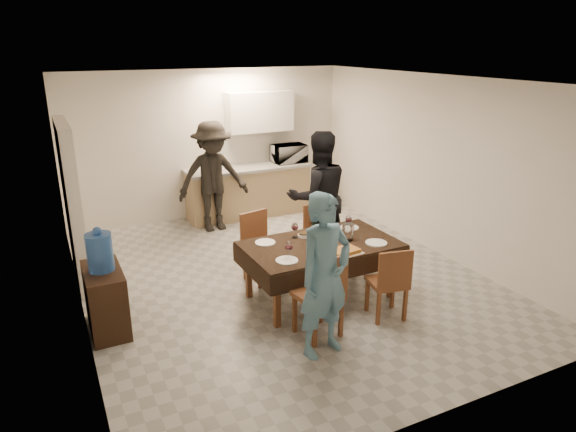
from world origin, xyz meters
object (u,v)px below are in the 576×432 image
microwave (289,153)px  person_far (318,197)px  person_near (325,276)px  water_jug (100,252)px  person_kitchen (213,177)px  wine_bottle (315,229)px  savoury_tart (344,251)px  console (106,300)px  water_pitcher (348,232)px  dining_table (321,246)px

microwave → person_far: (-0.67, -2.31, -0.13)m
person_near → person_far: 2.37m
water_jug → microwave: (3.70, 3.00, 0.15)m
microwave → person_kitchen: bearing=15.5°
wine_bottle → person_far: (0.60, 1.00, 0.05)m
savoury_tart → microwave: microwave is taller
console → person_near: (1.93, -1.41, 0.49)m
console → water_jug: 0.56m
console → microwave: bearing=39.0°
water_jug → person_kitchen: 3.29m
water_jug → person_near: 2.39m
wine_bottle → water_pitcher: wine_bottle is taller
person_near → person_kitchen: 3.96m
person_far → person_kitchen: (-0.95, 1.86, -0.03)m
dining_table → person_near: (-0.55, -1.05, 0.16)m
dining_table → console: dining_table is taller
person_kitchen → dining_table: bearing=-82.2°
wine_bottle → person_kitchen: person_kitchen is taller
dining_table → person_far: bearing=61.4°
water_pitcher → savoury_tart: bearing=-127.1°
console → person_far: bearing=12.9°
wine_bottle → savoury_tart: size_ratio=0.91×
person_near → console: bearing=132.0°
microwave → dining_table: bearing=70.0°
person_far → person_kitchen: person_far is taller
console → dining_table: bearing=-8.2°
savoury_tart → person_near: size_ratio=0.22×
console → water_jug: water_jug is taller
water_pitcher → savoury_tart: water_pitcher is taller
microwave → person_near: (-1.77, -4.41, -0.23)m
dining_table → person_far: (0.55, 1.05, 0.26)m
person_far → console: bearing=21.9°
console → savoury_tart: savoury_tart is taller
dining_table → water_pitcher: water_pitcher is taller
console → water_pitcher: 2.90m
savoury_tart → microwave: size_ratio=0.63×
console → person_kitchen: size_ratio=0.42×
savoury_tart → person_near: (-0.65, -0.67, 0.11)m
console → person_far: 3.16m
microwave → savoury_tart: bearing=73.3°
person_kitchen → wine_bottle: bearing=-83.0°
console → microwave: (3.70, 3.00, 0.72)m
dining_table → wine_bottle: (-0.05, 0.05, 0.20)m
water_pitcher → person_near: bearing=-132.0°
console → person_kitchen: person_kitchen is taller
water_pitcher → console: bearing=171.8°
water_jug → console: bearing=90.0°
person_near → person_far: (1.10, 2.10, 0.09)m
wine_bottle → person_kitchen: bearing=97.0°
water_pitcher → person_kitchen: 3.05m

